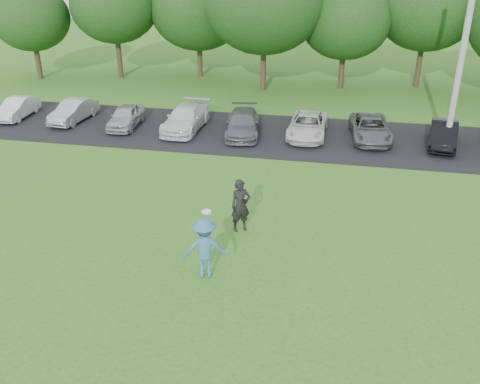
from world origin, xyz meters
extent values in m
plane|color=#356B1E|center=(0.00, 0.00, 0.00)|extent=(100.00, 100.00, 0.00)
cube|color=black|center=(0.00, 13.00, 0.01)|extent=(32.00, 6.50, 0.03)
cylinder|color=#A0A09B|center=(8.27, 12.78, 4.79)|extent=(0.28, 0.28, 9.57)
imported|color=teal|center=(-0.43, 0.28, 0.97)|extent=(1.40, 1.02, 1.94)
cylinder|color=white|center=(-0.32, 0.20, 2.22)|extent=(0.27, 0.27, 0.06)
imported|color=black|center=(0.08, 3.17, 0.95)|extent=(0.83, 0.74, 1.90)
cube|color=black|center=(0.26, 2.99, 1.23)|extent=(0.17, 0.16, 0.10)
imported|color=silver|center=(-14.50, 13.10, 0.57)|extent=(1.27, 3.30, 1.07)
imported|color=#ADAFB4|center=(-11.12, 13.10, 0.60)|extent=(1.56, 3.55, 1.13)
imported|color=#B9BCC1|center=(-7.97, 12.75, 0.60)|extent=(1.55, 3.40, 1.13)
imported|color=white|center=(-4.72, 12.92, 0.64)|extent=(1.90, 4.29, 1.23)
imported|color=slate|center=(-1.67, 12.76, 0.61)|extent=(2.13, 4.15, 1.15)
imported|color=silver|center=(1.59, 13.14, 0.59)|extent=(1.91, 4.05, 1.12)
imported|color=#5A5E62|center=(4.69, 13.30, 0.59)|extent=(2.23, 4.19, 1.12)
imported|color=black|center=(8.11, 12.99, 0.61)|extent=(1.76, 3.69, 1.17)
cylinder|color=#38281C|center=(-18.00, 21.60, 1.10)|extent=(0.36, 0.36, 2.20)
ellipsoid|color=#214C19|center=(-18.00, 21.60, 4.15)|extent=(5.20, 5.20, 4.42)
cylinder|color=#38281C|center=(-12.50, 23.00, 1.35)|extent=(0.36, 0.36, 2.70)
ellipsoid|color=#214C19|center=(-12.50, 23.00, 4.93)|extent=(5.94, 5.94, 5.05)
cylinder|color=#38281C|center=(-7.00, 24.40, 1.10)|extent=(0.36, 0.36, 2.20)
ellipsoid|color=#214C19|center=(-7.00, 24.40, 4.71)|extent=(6.68, 6.68, 5.68)
cylinder|color=#38281C|center=(-2.00, 21.60, 1.35)|extent=(0.36, 0.36, 2.70)
ellipsoid|color=#214C19|center=(-2.00, 21.60, 5.48)|extent=(7.42, 7.42, 6.31)
cylinder|color=#38281C|center=(3.00, 23.00, 1.10)|extent=(0.36, 0.36, 2.20)
ellipsoid|color=#214C19|center=(3.00, 23.00, 4.36)|extent=(5.76, 5.76, 4.90)
cylinder|color=#38281C|center=(8.00, 24.40, 1.35)|extent=(0.36, 0.36, 2.70)
ellipsoid|color=#214C19|center=(8.00, 24.40, 5.14)|extent=(6.50, 6.50, 5.53)
camera|label=1|loc=(3.17, -12.71, 9.32)|focal=40.00mm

